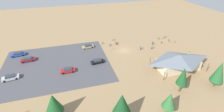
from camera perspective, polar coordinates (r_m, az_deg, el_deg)
ground at (r=62.84m, az=4.23°, el=1.86°), size 160.00×160.00×0.00m
parking_lot_asphalt at (r=57.16m, az=-18.49°, el=-2.81°), size 33.78×28.13×0.05m
bike_pavilion at (r=54.96m, az=21.96°, el=-1.52°), size 15.20×8.71×4.89m
trash_bin at (r=67.09m, az=1.61°, el=4.28°), size 0.60×0.60×0.90m
lot_sign at (r=62.14m, az=-0.61°, el=3.07°), size 0.56×0.08×2.20m
pine_far_west at (r=44.60m, az=23.24°, el=-6.38°), size 2.79×2.79×7.29m
pine_center at (r=50.74m, az=32.95°, el=-4.58°), size 3.36×3.36×7.65m
pine_far_east at (r=34.10m, az=3.44°, el=-16.16°), size 3.88×3.88×7.39m
pine_east at (r=38.10m, az=19.21°, el=-14.22°), size 3.02×3.02×5.83m
pine_midwest at (r=37.23m, az=-19.49°, el=-15.00°), size 3.69×3.69×6.37m
bicycle_yellow_edge_south at (r=76.15m, az=17.29°, el=6.03°), size 1.58×0.55×0.76m
bicycle_orange_near_porch at (r=74.74m, az=15.72°, el=5.84°), size 0.69×1.61×0.82m
bicycle_silver_by_bin at (r=68.14m, az=1.59°, el=4.60°), size 1.72×0.48×0.77m
bicycle_purple_yard_center at (r=73.70m, az=19.00°, el=4.97°), size 0.62×1.70×0.85m
bicycle_teal_yard_left at (r=67.66m, az=-3.19°, el=4.39°), size 1.29×1.13×0.85m
bicycle_blue_trailside at (r=70.64m, az=0.57°, el=5.57°), size 1.74×0.48×0.79m
bicycle_red_back_row at (r=71.23m, az=16.71°, el=4.47°), size 0.88×1.47×0.78m
bicycle_white_edge_north at (r=73.47m, az=20.45°, el=4.60°), size 1.47×0.98×0.81m
bicycle_black_lone_east at (r=66.26m, az=-0.56°, el=3.85°), size 0.48×1.72×0.78m
bicycle_green_yard_front at (r=77.49m, az=17.97°, el=6.34°), size 1.32×1.09×0.75m
car_blue_inner_stall at (r=67.55m, az=-29.57°, el=0.56°), size 4.84×2.29×1.39m
car_tan_end_stall at (r=64.95m, az=-8.27°, el=3.30°), size 4.52×2.28×1.33m
car_maroon_far_end at (r=62.38m, az=-26.90°, el=-1.05°), size 4.52×2.27×1.37m
car_silver_second_row at (r=55.49m, az=-31.53°, el=-6.30°), size 4.60×2.37×1.36m
car_black_front_row at (r=54.85m, az=-5.03°, el=-1.79°), size 4.42×2.22×1.39m
car_red_by_curb at (r=52.09m, az=-14.95°, el=-4.73°), size 4.25×1.92×1.33m
visitor_crossing_yard at (r=68.59m, az=13.84°, el=4.39°), size 0.40×0.40×1.71m
visitor_by_pavilion at (r=65.15m, az=13.56°, el=3.06°), size 0.39×0.40×1.79m
visitor_at_bikes at (r=63.82m, az=9.85°, el=2.93°), size 0.38×0.36×1.85m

